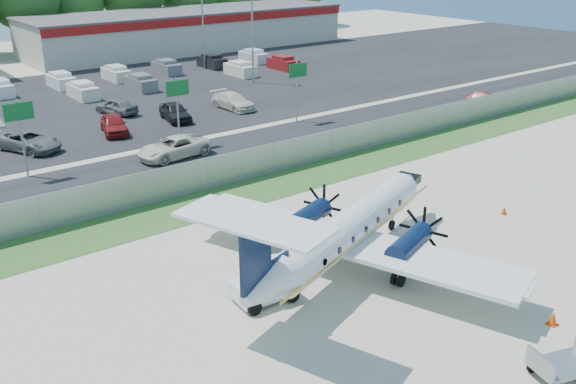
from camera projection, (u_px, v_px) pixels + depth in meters
ground at (370, 278)px, 28.76m from camera, size 170.00×170.00×0.00m
grass_verge at (226, 199)px, 37.60m from camera, size 170.00×4.00×0.02m
access_road at (169, 167)px, 42.76m from camera, size 170.00×8.00×0.02m
parking_lot at (60, 107)px, 58.23m from camera, size 170.00×32.00×0.02m
perimeter_fence at (207, 174)px, 38.71m from camera, size 120.00×0.06×1.99m
building_east at (189, 30)px, 88.24m from camera, size 44.40×12.40×5.24m
sign_left at (20, 122)px, 39.77m from camera, size 1.80×0.26×5.00m
sign_mid at (178, 97)px, 46.02m from camera, size 1.80×0.26×5.00m
sign_right at (297, 79)px, 52.27m from camera, size 1.80×0.26×5.00m
light_pole_ne at (252, 33)px, 66.20m from camera, size 0.90×0.35×9.09m
light_pole_se at (203, 23)px, 73.57m from camera, size 0.90×0.35×9.09m
aircraft at (347, 230)px, 28.91m from camera, size 16.60×16.17×5.10m
pushback_tug at (266, 285)px, 26.89m from camera, size 2.67×2.02×1.37m
baggage_cart_near at (564, 364)px, 22.06m from camera, size 2.55×1.95×1.18m
cone_nose at (504, 210)px, 35.43m from camera, size 0.33×0.33×0.46m
cone_port_wing at (553, 319)px, 25.22m from camera, size 0.40×0.40×0.57m
cone_starboard_wing at (272, 213)px, 34.89m from camera, size 0.43×0.43×0.61m
road_car_mid at (174, 157)px, 44.76m from camera, size 5.38×2.85×1.44m
road_car_east at (484, 106)px, 58.53m from camera, size 4.00×1.48×1.31m
parked_car_b at (30, 150)px, 46.22m from camera, size 4.31×5.68×1.43m
parked_car_c at (115, 133)px, 50.30m from camera, size 2.88×4.74×1.51m
parked_car_d at (176, 120)px, 53.89m from camera, size 2.54×4.70×1.52m
parked_car_e at (233, 109)px, 57.59m from camera, size 2.20×5.00×1.43m
parked_car_g at (117, 114)px, 55.87m from camera, size 2.87×4.49×1.42m
far_parking_rows at (42, 97)px, 61.92m from camera, size 56.00×10.00×1.60m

